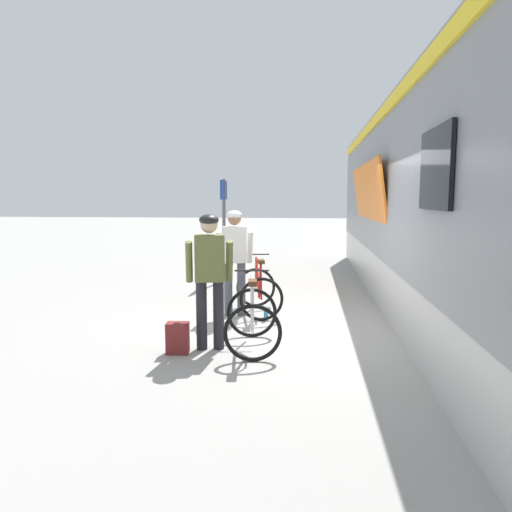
# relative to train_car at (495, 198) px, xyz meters

# --- Properties ---
(ground_plane) EXTENTS (80.00, 80.00, 0.00)m
(ground_plane) POSITION_rel_train_car_xyz_m (-2.79, -0.61, -1.97)
(ground_plane) COLOR #A09E99
(train_car) EXTENTS (3.17, 16.98, 3.88)m
(train_car) POSITION_rel_train_car_xyz_m (0.00, 0.00, 0.00)
(train_car) COLOR slate
(train_car) RESTS_ON ground
(cyclist_near_in_olive) EXTENTS (0.65, 0.40, 1.76)m
(cyclist_near_in_olive) POSITION_rel_train_car_xyz_m (-4.01, -1.49, -0.91)
(cyclist_near_in_olive) COLOR #232328
(cyclist_near_in_olive) RESTS_ON ground
(cyclist_far_in_white) EXTENTS (0.65, 0.39, 1.76)m
(cyclist_far_in_white) POSITION_rel_train_car_xyz_m (-3.96, 0.32, -0.91)
(cyclist_far_in_white) COLOR #4C515B
(cyclist_far_in_white) RESTS_ON ground
(bicycle_near_white) EXTENTS (0.84, 1.15, 0.99)m
(bicycle_near_white) POSITION_rel_train_car_xyz_m (-3.46, -1.43, -1.56)
(bicycle_near_white) COLOR black
(bicycle_near_white) RESTS_ON ground
(bicycle_far_red) EXTENTS (0.91, 1.19, 0.99)m
(bicycle_far_red) POSITION_rel_train_car_xyz_m (-3.58, 0.49, -1.56)
(bicycle_far_red) COLOR black
(bicycle_far_red) RESTS_ON ground
(backpack_on_platform) EXTENTS (0.29, 0.20, 0.40)m
(backpack_on_platform) POSITION_rel_train_car_xyz_m (-4.38, -1.72, -1.77)
(backpack_on_platform) COLOR maroon
(backpack_on_platform) RESTS_ON ground
(water_bottle_near_the_bikes) EXTENTS (0.07, 0.07, 0.22)m
(water_bottle_near_the_bikes) POSITION_rel_train_car_xyz_m (-3.41, 0.03, -1.86)
(water_bottle_near_the_bikes) COLOR #338CCC
(water_bottle_near_the_bikes) RESTS_ON ground
(water_bottle_by_the_backpack) EXTENTS (0.07, 0.07, 0.24)m
(water_bottle_by_the_backpack) POSITION_rel_train_car_xyz_m (-4.41, -1.51, -1.85)
(water_bottle_by_the_backpack) COLOR #338CCC
(water_bottle_by_the_backpack) RESTS_ON ground
(platform_sign_post) EXTENTS (0.08, 0.70, 2.40)m
(platform_sign_post) POSITION_rel_train_car_xyz_m (-4.72, 3.61, -0.34)
(platform_sign_post) COLOR #595B60
(platform_sign_post) RESTS_ON ground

